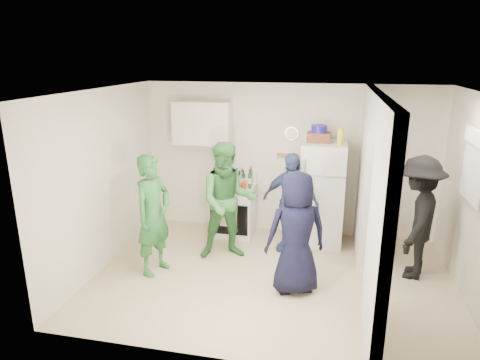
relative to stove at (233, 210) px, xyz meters
name	(u,v)px	position (x,y,z in m)	size (l,w,h in m)	color
floor	(272,278)	(0.86, -1.37, -0.43)	(4.80, 4.80, 0.00)	tan
wall_back	(288,160)	(0.86, 0.33, 0.82)	(4.80, 4.80, 0.00)	silver
wall_front	(248,247)	(0.86, -3.07, 0.82)	(4.80, 4.80, 0.00)	silver
wall_left	(103,180)	(-1.54, -1.37, 0.82)	(3.40, 3.40, 0.00)	silver
wall_right	(478,204)	(3.26, -1.37, 0.82)	(3.40, 3.40, 0.00)	silver
ceiling	(276,92)	(0.86, -1.37, 2.07)	(4.80, 4.80, 0.00)	white
partition_pier_back	(365,174)	(2.06, -0.27, 0.82)	(0.12, 1.20, 2.50)	silver
partition_pier_front	(380,233)	(2.06, -2.47, 0.82)	(0.12, 1.20, 2.50)	silver
partition_header	(379,111)	(2.06, -1.37, 1.87)	(0.12, 1.00, 0.40)	silver
stove	(233,210)	(0.00, 0.00, 0.00)	(0.71, 0.60, 0.85)	white
upper_cabinet	(202,123)	(-0.54, 0.15, 1.42)	(0.95, 0.34, 0.70)	silver
fridge	(322,194)	(1.45, -0.03, 0.39)	(0.67, 0.66, 1.64)	white
wicker_basket	(319,137)	(1.35, 0.02, 1.29)	(0.35, 0.25, 0.15)	brown
blue_bowl	(319,129)	(1.35, 0.02, 1.42)	(0.24, 0.24, 0.11)	navy
yellow_cup_stack_top	(340,137)	(1.67, -0.13, 1.34)	(0.09, 0.09, 0.25)	yellow
wall_clock	(292,134)	(0.91, 0.31, 1.27)	(0.22, 0.22, 0.03)	white
spice_shelf	(288,155)	(0.86, 0.28, 0.92)	(0.35, 0.08, 0.03)	olive
nook_window	(476,167)	(3.24, -1.17, 1.22)	(0.03, 0.70, 0.80)	black
nook_window_frame	(475,167)	(3.22, -1.17, 1.22)	(0.04, 0.76, 0.86)	white
nook_valance	(477,138)	(3.20, -1.17, 1.57)	(0.04, 0.82, 0.18)	white
yellow_cup_stack_stove	(222,182)	(-0.12, -0.22, 0.55)	(0.09, 0.09, 0.25)	orange
red_cup	(244,187)	(0.22, -0.20, 0.49)	(0.09, 0.09, 0.12)	#B7340C
person_green_left	(153,215)	(-0.76, -1.50, 0.41)	(0.61, 0.40, 1.68)	#2C6E2D
person_green_center	(228,201)	(0.12, -0.83, 0.45)	(0.85, 0.66, 1.75)	#357A3F
person_denim	(290,203)	(0.99, -0.42, 0.35)	(0.91, 0.38, 1.55)	#3A4E7F
person_navy	(296,233)	(1.18, -1.60, 0.37)	(0.77, 0.50, 1.58)	black
person_nook	(417,218)	(2.72, -0.86, 0.42)	(1.09, 0.63, 1.68)	black
bottle_a	(218,175)	(-0.29, 0.11, 0.57)	(0.06, 0.06, 0.29)	brown
bottle_b	(222,177)	(-0.17, -0.07, 0.59)	(0.07, 0.07, 0.32)	#194B22
bottle_c	(230,176)	(-0.10, 0.16, 0.55)	(0.06, 0.06, 0.24)	silver
bottle_d	(233,177)	(0.02, -0.05, 0.59)	(0.08, 0.08, 0.32)	maroon
bottle_e	(242,176)	(0.12, 0.17, 0.55)	(0.06, 0.06, 0.25)	#95A1A5
bottle_f	(243,178)	(0.18, 0.00, 0.57)	(0.07, 0.07, 0.28)	#14381F
bottle_g	(251,175)	(0.27, 0.15, 0.58)	(0.06, 0.06, 0.31)	olive
bottle_h	(214,177)	(-0.29, -0.10, 0.58)	(0.07, 0.07, 0.32)	silver
bottle_i	(237,176)	(0.04, 0.11, 0.56)	(0.07, 0.07, 0.27)	#5A220F
bottle_j	(250,179)	(0.30, -0.08, 0.59)	(0.06, 0.06, 0.32)	#1E5928
bottle_k	(221,175)	(-0.21, 0.05, 0.58)	(0.08, 0.08, 0.32)	brown
bottle_l	(239,180)	(0.14, -0.15, 0.58)	(0.07, 0.07, 0.30)	#8C949A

